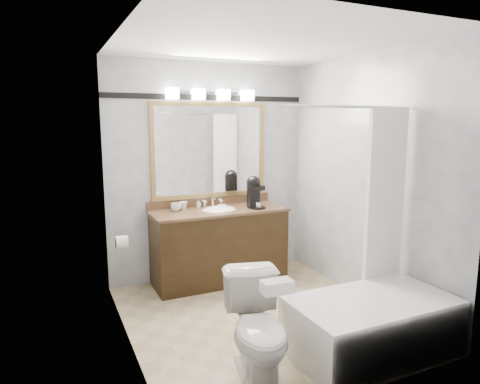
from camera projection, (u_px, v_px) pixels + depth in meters
room at (261, 187)px, 3.85m from camera, size 2.42×2.62×2.52m
vanity at (219, 244)px, 4.89m from camera, size 1.53×0.58×0.97m
mirror at (210, 150)px, 4.96m from camera, size 1.40×0.04×1.10m
vanity_light_bar at (211, 94)px, 4.80m from camera, size 1.02×0.14×0.12m
accent_stripe at (209, 98)px, 4.87m from camera, size 2.40×0.01×0.06m
bathtub at (372, 317)px, 3.43m from camera, size 1.30×0.75×1.96m
tp_roll at (122, 242)px, 4.06m from camera, size 0.11×0.12×0.12m
toilet at (258, 330)px, 3.03m from camera, size 0.59×0.82×0.75m
tissue_box at (277, 287)px, 2.73m from camera, size 0.21×0.12×0.08m
coffee_maker at (254, 191)px, 4.90m from camera, size 0.20×0.24×0.37m
cup_left at (176, 207)px, 4.74m from camera, size 0.14×0.14×0.09m
cup_right at (183, 206)px, 4.82m from camera, size 0.10×0.10×0.09m
soap_bottle_a at (198, 204)px, 4.92m from camera, size 0.04×0.04×0.09m
soap_bar at (222, 206)px, 4.96m from camera, size 0.09×0.06×0.03m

